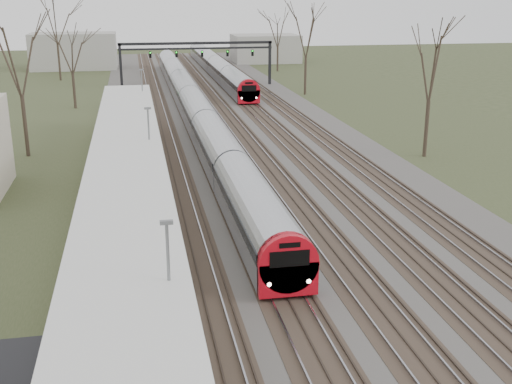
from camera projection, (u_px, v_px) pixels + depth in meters
track_bed at (229, 130)px, 60.77m from camera, size 24.00×160.00×0.22m
platform at (130, 182)px, 42.57m from camera, size 3.50×69.00×1.00m
canopy at (126, 147)px, 37.32m from camera, size 4.10×50.00×3.11m
signal_gantry at (197, 51)px, 87.45m from camera, size 21.00×0.59×6.08m
tree_west_far at (17, 55)px, 48.75m from camera, size 5.50×5.50×11.33m
tree_east_far at (431, 64)px, 48.88m from camera, size 5.00×5.00×10.30m
train_near at (191, 100)px, 68.74m from camera, size 2.62×90.21×3.05m
train_far at (216, 65)px, 101.35m from camera, size 2.62×60.21×3.05m
passenger at (162, 356)px, 19.60m from camera, size 0.62×0.77×1.85m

